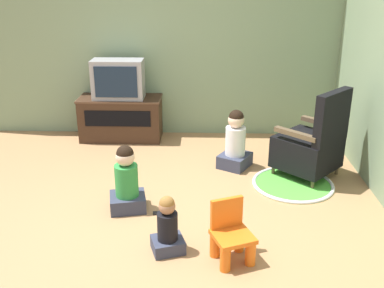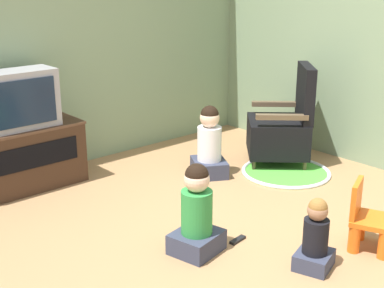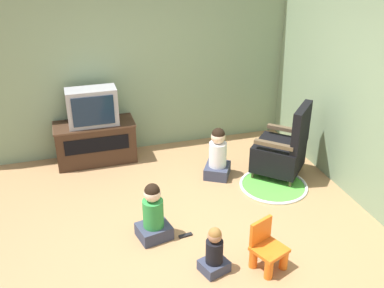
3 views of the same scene
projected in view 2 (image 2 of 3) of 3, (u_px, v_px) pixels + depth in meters
The scene contains 11 objects.
ground_plane at pixel (241, 245), 3.88m from camera, with size 30.00×30.00×0.00m, color #9E754C.
wall_back at pixel (32, 25), 4.94m from camera, with size 5.32×0.12×2.86m.
tv_cabinet at pixel (22, 156), 4.84m from camera, with size 1.10×0.48×0.58m.
television at pixel (18, 100), 4.64m from camera, with size 0.66×0.33×0.51m.
black_armchair at pixel (283, 128), 5.48m from camera, with size 0.85×0.85×1.02m.
yellow_kid_chair at pixel (369, 223), 3.80m from camera, with size 0.39×0.38×0.49m.
play_mat at pixel (286, 172), 5.28m from camera, with size 0.88×0.88×0.04m.
child_watching_left at pixel (315, 238), 3.53m from camera, with size 0.31×0.29×0.50m.
child_watching_center at pixel (209, 146), 5.14m from camera, with size 0.45×0.46×0.70m.
child_watching_right at pixel (197, 215), 3.72m from camera, with size 0.39×0.36×0.66m.
remote_control at pixel (238, 240), 3.95m from camera, with size 0.15×0.06×0.02m.
Camera 2 is at (-2.57, -2.36, 1.90)m, focal length 50.00 mm.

